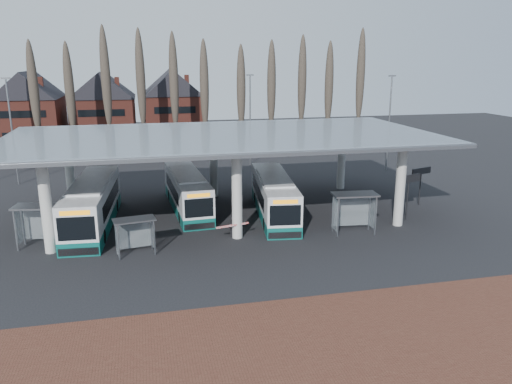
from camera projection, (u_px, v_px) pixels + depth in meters
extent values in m
plane|color=black|center=(245.00, 251.00, 31.79)|extent=(140.00, 140.00, 0.00)
cube|color=brown|center=(303.00, 356.00, 20.49)|extent=(70.00, 10.00, 0.03)
cylinder|color=beige|center=(46.00, 207.00, 30.79)|extent=(0.70, 0.70, 6.00)
cylinder|color=beige|center=(69.00, 169.00, 41.14)|extent=(0.70, 0.70, 6.00)
cylinder|color=beige|center=(237.00, 195.00, 33.37)|extent=(0.70, 0.70, 6.00)
cylinder|color=beige|center=(214.00, 163.00, 43.73)|extent=(0.70, 0.70, 6.00)
cylinder|color=beige|center=(400.00, 185.00, 35.95)|extent=(0.70, 0.70, 6.00)
cylinder|color=beige|center=(342.00, 157.00, 46.31)|extent=(0.70, 0.70, 6.00)
cube|color=gray|center=(223.00, 135.00, 37.71)|extent=(32.00, 16.00, 0.12)
cube|color=silver|center=(223.00, 134.00, 37.69)|extent=(31.50, 15.50, 0.04)
cone|color=#473D33|center=(33.00, 100.00, 57.11)|extent=(0.36, 0.36, 14.50)
ellipsoid|color=#473D33|center=(31.00, 85.00, 56.66)|extent=(1.10, 1.10, 11.02)
cone|color=#473D33|center=(70.00, 99.00, 57.97)|extent=(0.36, 0.36, 14.50)
ellipsoid|color=#473D33|center=(68.00, 84.00, 57.52)|extent=(1.10, 1.10, 11.02)
cone|color=#473D33|center=(105.00, 99.00, 58.84)|extent=(0.36, 0.36, 14.50)
ellipsoid|color=#473D33|center=(104.00, 84.00, 58.38)|extent=(1.10, 1.10, 11.02)
cone|color=#473D33|center=(140.00, 98.00, 59.70)|extent=(0.36, 0.36, 14.50)
ellipsoid|color=#473D33|center=(139.00, 83.00, 59.25)|extent=(1.10, 1.10, 11.02)
cone|color=#473D33|center=(174.00, 98.00, 60.56)|extent=(0.36, 0.36, 14.50)
ellipsoid|color=#473D33|center=(173.00, 83.00, 60.11)|extent=(1.10, 1.10, 11.02)
cone|color=#473D33|center=(206.00, 97.00, 61.42)|extent=(0.36, 0.36, 14.50)
ellipsoid|color=#473D33|center=(206.00, 83.00, 60.97)|extent=(1.10, 1.10, 11.02)
cone|color=#473D33|center=(238.00, 97.00, 62.28)|extent=(0.36, 0.36, 14.50)
ellipsoid|color=#473D33|center=(238.00, 82.00, 61.83)|extent=(1.10, 1.10, 11.02)
cone|color=#473D33|center=(269.00, 96.00, 63.14)|extent=(0.36, 0.36, 14.50)
ellipsoid|color=#473D33|center=(269.00, 82.00, 62.69)|extent=(1.10, 1.10, 11.02)
cone|color=#473D33|center=(299.00, 96.00, 64.00)|extent=(0.36, 0.36, 14.50)
ellipsoid|color=#473D33|center=(300.00, 82.00, 63.55)|extent=(1.10, 1.10, 11.02)
cone|color=#473D33|center=(329.00, 95.00, 64.86)|extent=(0.36, 0.36, 14.50)
ellipsoid|color=#473D33|center=(329.00, 81.00, 64.41)|extent=(1.10, 1.10, 11.02)
cone|color=#473D33|center=(357.00, 95.00, 65.72)|extent=(0.36, 0.36, 14.50)
ellipsoid|color=#473D33|center=(358.00, 81.00, 65.27)|extent=(1.10, 1.10, 11.02)
cube|color=maroon|center=(32.00, 122.00, 67.90)|extent=(8.00, 10.00, 7.00)
pyramid|color=black|center=(26.00, 69.00, 66.09)|extent=(8.30, 10.30, 3.50)
cube|color=maroon|center=(105.00, 120.00, 69.95)|extent=(8.00, 10.00, 7.00)
pyramid|color=black|center=(101.00, 69.00, 68.14)|extent=(8.30, 10.30, 3.50)
cube|color=maroon|center=(173.00, 118.00, 71.99)|extent=(8.00, 10.00, 7.00)
pyramid|color=black|center=(171.00, 68.00, 70.18)|extent=(8.30, 10.30, 3.50)
cylinder|color=slate|center=(12.00, 133.00, 47.34)|extent=(0.16, 0.16, 10.00)
cube|color=slate|center=(5.00, 78.00, 46.02)|extent=(0.80, 0.15, 0.15)
cylinder|color=slate|center=(250.00, 121.00, 56.27)|extent=(0.16, 0.16, 10.00)
cube|color=slate|center=(250.00, 75.00, 54.95)|extent=(0.80, 0.15, 0.15)
cylinder|color=slate|center=(389.00, 124.00, 53.63)|extent=(0.16, 0.16, 10.00)
cube|color=slate|center=(392.00, 76.00, 52.31)|extent=(0.80, 0.15, 0.15)
cube|color=white|center=(92.00, 202.00, 36.02)|extent=(3.40, 12.17, 2.80)
cube|color=#0B544E|center=(94.00, 220.00, 36.37)|extent=(3.43, 12.19, 0.90)
cube|color=white|center=(91.00, 183.00, 35.64)|extent=(2.81, 7.35, 0.18)
cube|color=black|center=(93.00, 199.00, 36.47)|extent=(3.20, 8.81, 1.10)
cube|color=black|center=(76.00, 229.00, 30.29)|extent=(2.25, 0.22, 1.50)
cube|color=black|center=(104.00, 181.00, 41.71)|extent=(2.17, 0.21, 1.20)
cube|color=orange|center=(75.00, 213.00, 30.03)|extent=(1.79, 0.18, 0.30)
cube|color=black|center=(79.00, 252.00, 30.69)|extent=(2.42, 0.25, 0.50)
cylinder|color=black|center=(66.00, 239.00, 32.56)|extent=(0.35, 0.98, 0.96)
cylinder|color=black|center=(103.00, 237.00, 32.90)|extent=(0.35, 0.98, 0.96)
cylinder|color=black|center=(86.00, 207.00, 39.53)|extent=(0.35, 0.98, 0.96)
cylinder|color=black|center=(116.00, 206.00, 39.88)|extent=(0.35, 0.98, 0.96)
cube|color=white|center=(187.00, 190.00, 40.14)|extent=(2.97, 11.05, 2.55)
cube|color=#0B544E|center=(188.00, 204.00, 40.46)|extent=(2.99, 11.07, 0.82)
cube|color=white|center=(187.00, 174.00, 39.80)|extent=(2.48, 6.67, 0.16)
cube|color=black|center=(186.00, 187.00, 40.54)|extent=(2.82, 8.00, 1.00)
cube|color=black|center=(199.00, 208.00, 35.08)|extent=(2.04, 0.18, 1.37)
cube|color=black|center=(178.00, 174.00, 45.17)|extent=(1.97, 0.17, 1.09)
cube|color=orange|center=(199.00, 195.00, 34.85)|extent=(1.63, 0.14, 0.27)
cube|color=black|center=(200.00, 226.00, 35.44)|extent=(2.21, 0.20, 0.46)
cylinder|color=black|center=(181.00, 218.00, 36.96)|extent=(0.31, 0.89, 0.87)
cylinder|color=black|center=(209.00, 215.00, 37.53)|extent=(0.31, 0.89, 0.87)
cylinder|color=black|center=(170.00, 195.00, 43.12)|extent=(0.31, 0.89, 0.87)
cylinder|color=black|center=(194.00, 193.00, 43.70)|extent=(0.31, 0.89, 0.87)
cube|color=white|center=(274.00, 194.00, 38.66)|extent=(3.79, 11.48, 2.63)
cube|color=#0B544E|center=(274.00, 210.00, 38.99)|extent=(3.81, 11.50, 0.84)
cube|color=white|center=(274.00, 177.00, 38.31)|extent=(2.99, 6.98, 0.17)
cube|color=black|center=(273.00, 191.00, 39.09)|extent=(3.43, 8.35, 1.03)
cube|color=black|center=(285.00, 215.00, 33.25)|extent=(2.10, 0.32, 1.41)
cube|color=black|center=(266.00, 176.00, 44.03)|extent=(2.03, 0.31, 1.13)
cube|color=orange|center=(285.00, 202.00, 33.01)|extent=(1.67, 0.26, 0.28)
cube|color=black|center=(285.00, 235.00, 33.63)|extent=(2.27, 0.36, 0.47)
cylinder|color=black|center=(265.00, 224.00, 35.45)|extent=(0.37, 0.93, 0.90)
cylinder|color=black|center=(296.00, 223.00, 35.66)|extent=(0.37, 0.93, 0.90)
cylinder|color=black|center=(256.00, 198.00, 42.04)|extent=(0.37, 0.93, 0.90)
cylinder|color=black|center=(281.00, 198.00, 42.24)|extent=(0.37, 0.93, 0.90)
cube|color=gray|center=(16.00, 231.00, 31.43)|extent=(0.10, 0.10, 2.69)
cube|color=gray|center=(58.00, 230.00, 31.62)|extent=(0.10, 0.10, 2.69)
cube|color=gray|center=(23.00, 225.00, 32.58)|extent=(0.10, 0.10, 2.69)
cube|color=gray|center=(63.00, 224.00, 32.76)|extent=(0.10, 0.10, 2.69)
cube|color=gray|center=(38.00, 206.00, 31.73)|extent=(3.21, 1.95, 0.11)
cube|color=silver|center=(43.00, 223.00, 32.71)|extent=(2.56, 0.43, 2.16)
cube|color=silver|center=(18.00, 227.00, 31.99)|extent=(0.22, 1.18, 2.16)
cube|color=silver|center=(61.00, 226.00, 32.18)|extent=(0.22, 1.18, 2.16)
cube|color=gray|center=(118.00, 243.00, 30.04)|extent=(0.08, 0.08, 2.25)
cube|color=gray|center=(154.00, 238.00, 30.83)|extent=(0.08, 0.08, 2.25)
cube|color=gray|center=(116.00, 237.00, 30.92)|extent=(0.08, 0.08, 2.25)
cube|color=gray|center=(151.00, 233.00, 31.72)|extent=(0.08, 0.08, 2.25)
cube|color=gray|center=(134.00, 220.00, 30.57)|extent=(2.69, 1.66, 0.09)
cube|color=silver|center=(134.00, 234.00, 31.35)|extent=(2.14, 0.39, 1.80)
cube|color=silver|center=(117.00, 239.00, 30.45)|extent=(0.20, 0.98, 1.80)
cube|color=silver|center=(153.00, 235.00, 31.28)|extent=(0.20, 0.98, 1.80)
cube|color=gray|center=(338.00, 218.00, 33.93)|extent=(0.10, 0.10, 2.76)
cube|color=gray|center=(375.00, 216.00, 34.27)|extent=(0.10, 0.10, 2.76)
cube|color=gray|center=(333.00, 212.00, 35.09)|extent=(0.10, 0.10, 2.76)
cube|color=gray|center=(369.00, 211.00, 35.43)|extent=(0.10, 0.10, 2.76)
cube|color=gray|center=(355.00, 194.00, 34.31)|extent=(3.22, 1.82, 0.11)
cube|color=silver|center=(351.00, 211.00, 35.30)|extent=(2.64, 0.29, 2.21)
cube|color=silver|center=(335.00, 214.00, 34.49)|extent=(0.16, 1.21, 2.21)
cube|color=silver|center=(373.00, 213.00, 34.84)|extent=(0.16, 1.21, 2.21)
cylinder|color=black|center=(407.00, 198.00, 37.44)|extent=(0.11, 0.11, 3.42)
cube|color=black|center=(409.00, 179.00, 37.06)|extent=(2.27, 0.88, 0.59)
cylinder|color=black|center=(420.00, 187.00, 41.38)|extent=(0.10, 0.10, 3.09)
cube|color=black|center=(421.00, 171.00, 41.03)|extent=(2.05, 0.79, 0.53)
cube|color=black|center=(231.00, 229.00, 34.06)|extent=(0.09, 0.09, 1.19)
cube|color=red|center=(232.00, 225.00, 33.44)|extent=(2.33, 0.69, 0.11)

